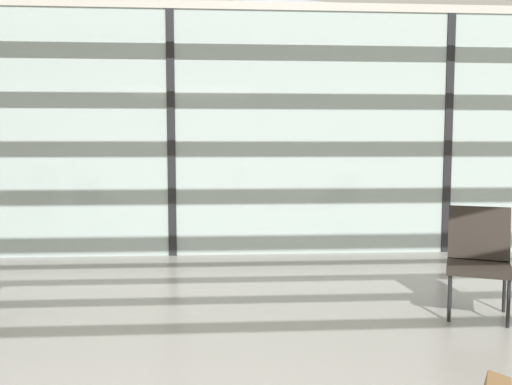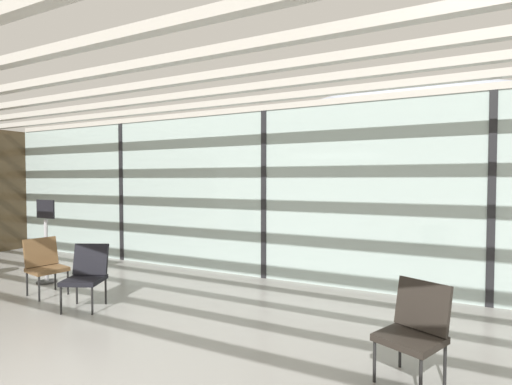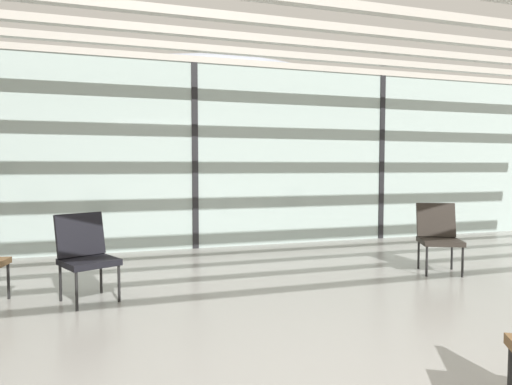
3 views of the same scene
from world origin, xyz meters
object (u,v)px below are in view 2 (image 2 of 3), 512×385
object	(u,v)px
lounge_chair_0	(45,263)
lounge_chair_3	(415,326)
info_sign	(46,244)
lounge_chair_5	(87,272)
parked_airplane	(396,163)

from	to	relation	value
lounge_chair_0	lounge_chair_3	size ratio (longest dim) A/B	1.00
lounge_chair_3	info_sign	xyz separation A→B (m)	(-5.93, 0.59, 0.18)
lounge_chair_0	lounge_chair_5	bearing A→B (deg)	-85.05
parked_airplane	lounge_chair_0	xyz separation A→B (m)	(-4.29, -7.95, -1.77)
lounge_chair_3	lounge_chair_5	bearing A→B (deg)	-156.07
info_sign	parked_airplane	bearing A→B (deg)	56.95
parked_airplane	lounge_chair_5	world-z (taller)	parked_airplane
lounge_chair_5	lounge_chair_0	bearing A→B (deg)	148.93
lounge_chair_5	info_sign	bearing A→B (deg)	136.85
lounge_chair_5	info_sign	distance (m)	1.78
lounge_chair_0	info_sign	size ratio (longest dim) A/B	0.60
lounge_chair_0	info_sign	xyz separation A→B (m)	(-0.60, 0.44, 0.18)
info_sign	lounge_chair_3	bearing A→B (deg)	-5.71
lounge_chair_3	lounge_chair_0	bearing A→B (deg)	-157.17
parked_airplane	lounge_chair_3	world-z (taller)	parked_airplane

